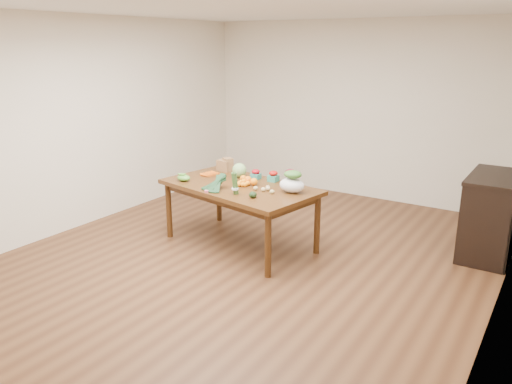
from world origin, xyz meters
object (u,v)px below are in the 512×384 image
Objects in this scene: cabinet at (490,215)px; mandarin_cluster at (244,182)px; paper_bag at (225,164)px; cabbage at (239,170)px; dining_table at (240,215)px; asparagus_bundle at (235,183)px; salad_bag at (292,182)px; kale_bunch at (213,183)px.

mandarin_cluster is (-2.48, -1.32, 0.32)m from cabinet.
paper_bag is 1.38× the size of cabbage.
cabinet reaches higher than cabbage.
paper_bag reaches higher than dining_table.
paper_bag is at bearing 142.55° from asparagus_bundle.
cabinet is 4.18× the size of paper_bag.
mandarin_cluster reaches higher than dining_table.
salad_bag reaches higher than mandarin_cluster.
asparagus_bundle is (0.72, -0.79, 0.04)m from paper_bag.
mandarin_cluster is 0.38m from kale_bunch.
cabinet is 3.48× the size of salad_bag.
cabbage reaches higher than dining_table.
kale_bunch is at bearing -152.39° from salad_bag.
asparagus_bundle is (0.30, 0.00, 0.05)m from kale_bunch.
dining_table is at bearing 168.69° from mandarin_cluster.
cabbage reaches higher than kale_bunch.
cabbage reaches higher than paper_bag.
dining_table is 0.58m from kale_bunch.
cabbage is at bearing -25.53° from paper_bag.
asparagus_bundle reaches higher than paper_bag.
salad_bag is at bearing -17.70° from paper_bag.
dining_table is 10.26× the size of cabbage.
cabinet is at bearing 33.14° from salad_bag.
cabbage is (-0.20, 0.29, 0.46)m from dining_table.
kale_bunch is at bearing -148.42° from cabinet.
salad_bag is (0.59, 0.08, 0.07)m from mandarin_cluster.
paper_bag reaches higher than mandarin_cluster.
salad_bag is at bearing 37.94° from kale_bunch.
salad_bag reaches higher than kale_bunch.
asparagus_bundle is (0.11, -0.33, 0.08)m from mandarin_cluster.
cabinet is at bearing 27.94° from mandarin_cluster.
dining_table is 0.85m from paper_bag.
cabinet is at bearing 20.22° from cabbage.
paper_bag is at bearing 150.60° from dining_table.
mandarin_cluster is (0.61, -0.47, -0.04)m from paper_bag.
kale_bunch is (-0.13, -0.34, 0.45)m from dining_table.
cabbage is 0.71× the size of asparagus_bundle.
cabbage reaches higher than mandarin_cluster.
salad_bag reaches higher than paper_bag.
cabinet is at bearing 45.03° from asparagus_bundle.
salad_bag is at bearing -14.37° from cabbage.
asparagus_bundle reaches higher than dining_table.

